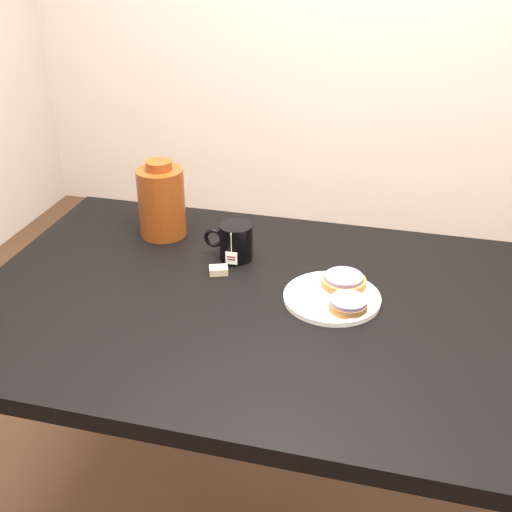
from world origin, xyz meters
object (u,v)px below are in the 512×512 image
object	(u,v)px
table	(271,331)
bagel_back	(344,281)
teabag_pouch	(219,270)
bagel_package	(161,201)
bagel_front	(348,304)
mug	(235,242)
plate	(332,297)

from	to	relation	value
table	bagel_back	xyz separation A→B (m)	(0.15, 0.09, 0.11)
teabag_pouch	bagel_package	distance (m)	0.29
bagel_front	teabag_pouch	distance (m)	0.35
table	bagel_package	size ratio (longest dim) A/B	6.56
bagel_back	bagel_front	distance (m)	0.10
teabag_pouch	bagel_package	world-z (taller)	bagel_package
bagel_back	mug	xyz separation A→B (m)	(-0.29, 0.09, 0.02)
table	bagel_back	size ratio (longest dim) A/B	9.60
table	teabag_pouch	distance (m)	0.20
mug	bagel_back	bearing A→B (deg)	-18.46
bagel_front	teabag_pouch	bearing A→B (deg)	163.17
bagel_front	bagel_package	xyz separation A→B (m)	(-0.55, 0.27, 0.07)
bagel_front	bagel_package	size ratio (longest dim) A/B	0.55
bagel_front	mug	size ratio (longest dim) A/B	0.91
table	plate	world-z (taller)	plate
mug	bagel_package	xyz separation A→B (m)	(-0.23, 0.09, 0.05)
plate	bagel_front	world-z (taller)	bagel_front
bagel_back	teabag_pouch	size ratio (longest dim) A/B	3.24
plate	mug	bearing A→B (deg)	152.97
table	teabag_pouch	size ratio (longest dim) A/B	31.11
plate	teabag_pouch	size ratio (longest dim) A/B	4.98
bagel_front	bagel_package	world-z (taller)	bagel_package
table	bagel_back	world-z (taller)	bagel_back
bagel_back	bagel_front	bearing A→B (deg)	-76.95
plate	bagel_front	size ratio (longest dim) A/B	1.91
mug	teabag_pouch	world-z (taller)	mug
plate	bagel_back	world-z (taller)	bagel_back
table	bagel_front	bearing A→B (deg)	-3.11
mug	plate	bearing A→B (deg)	-28.81
bagel_package	teabag_pouch	bearing A→B (deg)	-38.91
plate	mug	distance (m)	0.31
bagel_front	teabag_pouch	size ratio (longest dim) A/B	2.61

